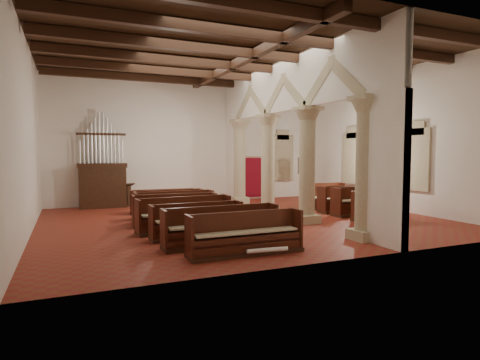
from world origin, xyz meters
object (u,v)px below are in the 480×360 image
Objects in this scene: pipe_organ at (102,177)px; aisle_pew_0 at (380,210)px; lectern at (128,197)px; processional_banner at (303,185)px; nave_pew_0 at (246,240)px.

aisle_pew_0 is at bearing -39.38° from pipe_organ.
lectern is 0.48× the size of aisle_pew_0.
pipe_organ is at bearing -170.62° from processional_banner.
lectern is at bearing 98.04° from nave_pew_0.
pipe_organ reaches higher than aisle_pew_0.
lectern is at bearing 133.09° from aisle_pew_0.
aisle_pew_0 is at bearing 21.60° from nave_pew_0.
lectern is 0.37× the size of nave_pew_0.
pipe_organ is 1.45m from lectern.
processional_banner is 0.82× the size of nave_pew_0.
lectern is 10.99m from aisle_pew_0.
aisle_pew_0 is (-0.57, -6.20, -0.44)m from processional_banner.
aisle_pew_0 is at bearing -78.28° from processional_banner.
processional_banner is at bearing -32.62° from lectern.
nave_pew_0 is (2.55, -10.12, -1.03)m from pipe_organ.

